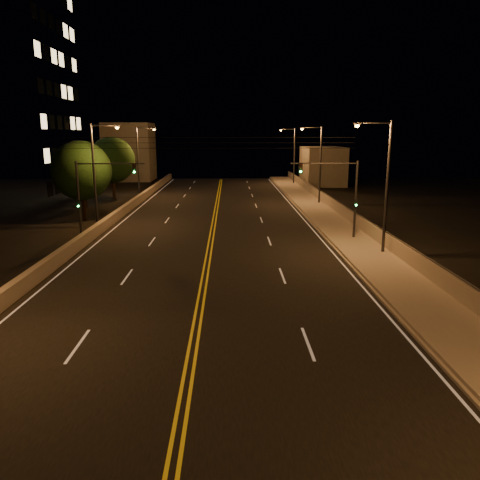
{
  "coord_description": "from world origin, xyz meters",
  "views": [
    {
      "loc": [
        1.43,
        -6.47,
        8.09
      ],
      "look_at": [
        2.0,
        18.0,
        2.5
      ],
      "focal_mm": 35.0,
      "sensor_mm": 36.0,
      "label": 1
    }
  ],
  "objects_px": {
    "streetlight_5": "(97,168)",
    "tree_0": "(81,171)",
    "streetlight_1": "(383,179)",
    "tree_2": "(112,160)",
    "traffic_signal_right": "(343,191)",
    "streetlight_2": "(318,160)",
    "streetlight_6": "(140,157)",
    "streetlight_3": "(293,152)",
    "traffic_signal_left": "(92,192)",
    "tree_1": "(83,170)"
  },
  "relations": [
    {
      "from": "streetlight_5",
      "to": "tree_0",
      "type": "xyz_separation_m",
      "value": [
        -2.41,
        3.4,
        -0.45
      ]
    },
    {
      "from": "streetlight_1",
      "to": "tree_2",
      "type": "distance_m",
      "value": 37.97
    },
    {
      "from": "traffic_signal_right",
      "to": "streetlight_2",
      "type": "bearing_deg",
      "value": 85.3
    },
    {
      "from": "streetlight_2",
      "to": "tree_0",
      "type": "height_order",
      "value": "streetlight_2"
    },
    {
      "from": "streetlight_5",
      "to": "tree_0",
      "type": "height_order",
      "value": "streetlight_5"
    },
    {
      "from": "streetlight_6",
      "to": "tree_2",
      "type": "distance_m",
      "value": 3.56
    },
    {
      "from": "streetlight_1",
      "to": "streetlight_3",
      "type": "xyz_separation_m",
      "value": [
        0.0,
        44.65,
        0.0
      ]
    },
    {
      "from": "streetlight_3",
      "to": "streetlight_5",
      "type": "distance_m",
      "value": 40.44
    },
    {
      "from": "streetlight_1",
      "to": "traffic_signal_left",
      "type": "relative_size",
      "value": 1.45
    },
    {
      "from": "streetlight_2",
      "to": "streetlight_5",
      "type": "distance_m",
      "value": 24.84
    },
    {
      "from": "traffic_signal_right",
      "to": "streetlight_3",
      "type": "bearing_deg",
      "value": 87.84
    },
    {
      "from": "streetlight_6",
      "to": "tree_0",
      "type": "bearing_deg",
      "value": -98.27
    },
    {
      "from": "streetlight_1",
      "to": "traffic_signal_left",
      "type": "bearing_deg",
      "value": 167.49
    },
    {
      "from": "tree_0",
      "to": "tree_1",
      "type": "relative_size",
      "value": 1.14
    },
    {
      "from": "streetlight_1",
      "to": "streetlight_2",
      "type": "xyz_separation_m",
      "value": [
        0.0,
        22.93,
        0.0
      ]
    },
    {
      "from": "streetlight_3",
      "to": "streetlight_6",
      "type": "relative_size",
      "value": 1.0
    },
    {
      "from": "streetlight_6",
      "to": "tree_2",
      "type": "xyz_separation_m",
      "value": [
        -3.23,
        -1.46,
        -0.3
      ]
    },
    {
      "from": "streetlight_6",
      "to": "traffic_signal_right",
      "type": "relative_size",
      "value": 1.45
    },
    {
      "from": "streetlight_1",
      "to": "streetlight_5",
      "type": "bearing_deg",
      "value": 154.2
    },
    {
      "from": "tree_0",
      "to": "tree_1",
      "type": "xyz_separation_m",
      "value": [
        -2.26,
        7.97,
        -0.58
      ]
    },
    {
      "from": "streetlight_1",
      "to": "streetlight_5",
      "type": "height_order",
      "value": "same"
    },
    {
      "from": "streetlight_2",
      "to": "traffic_signal_left",
      "type": "relative_size",
      "value": 1.45
    },
    {
      "from": "streetlight_1",
      "to": "traffic_signal_right",
      "type": "bearing_deg",
      "value": 108.56
    },
    {
      "from": "streetlight_5",
      "to": "tree_2",
      "type": "height_order",
      "value": "streetlight_5"
    },
    {
      "from": "traffic_signal_left",
      "to": "streetlight_3",
      "type": "bearing_deg",
      "value": 63.16
    },
    {
      "from": "streetlight_6",
      "to": "tree_0",
      "type": "distance_m",
      "value": 16.74
    },
    {
      "from": "streetlight_2",
      "to": "tree_1",
      "type": "relative_size",
      "value": 1.36
    },
    {
      "from": "streetlight_5",
      "to": "streetlight_2",
      "type": "bearing_deg",
      "value": 30.39
    },
    {
      "from": "streetlight_1",
      "to": "tree_2",
      "type": "height_order",
      "value": "streetlight_1"
    },
    {
      "from": "streetlight_5",
      "to": "traffic_signal_right",
      "type": "distance_m",
      "value": 20.8
    },
    {
      "from": "streetlight_1",
      "to": "streetlight_5",
      "type": "xyz_separation_m",
      "value": [
        -21.43,
        10.36,
        0.0
      ]
    },
    {
      "from": "streetlight_1",
      "to": "tree_2",
      "type": "relative_size",
      "value": 1.16
    },
    {
      "from": "streetlight_5",
      "to": "tree_1",
      "type": "bearing_deg",
      "value": 112.31
    },
    {
      "from": "streetlight_2",
      "to": "streetlight_5",
      "type": "relative_size",
      "value": 1.0
    },
    {
      "from": "traffic_signal_right",
      "to": "tree_2",
      "type": "distance_m",
      "value": 33.62
    },
    {
      "from": "streetlight_2",
      "to": "streetlight_6",
      "type": "height_order",
      "value": "same"
    },
    {
      "from": "streetlight_2",
      "to": "tree_1",
      "type": "xyz_separation_m",
      "value": [
        -26.1,
        -1.19,
        -1.02
      ]
    },
    {
      "from": "tree_0",
      "to": "tree_2",
      "type": "height_order",
      "value": "tree_2"
    },
    {
      "from": "streetlight_2",
      "to": "traffic_signal_left",
      "type": "height_order",
      "value": "streetlight_2"
    },
    {
      "from": "streetlight_6",
      "to": "streetlight_2",
      "type": "bearing_deg",
      "value": -19.04
    },
    {
      "from": "streetlight_3",
      "to": "streetlight_6",
      "type": "distance_m",
      "value": 25.78
    },
    {
      "from": "tree_2",
      "to": "streetlight_6",
      "type": "bearing_deg",
      "value": 24.29
    },
    {
      "from": "traffic_signal_left",
      "to": "tree_1",
      "type": "relative_size",
      "value": 0.93
    },
    {
      "from": "streetlight_2",
      "to": "traffic_signal_left",
      "type": "distance_m",
      "value": 27.45
    },
    {
      "from": "traffic_signal_right",
      "to": "tree_0",
      "type": "distance_m",
      "value": 24.18
    },
    {
      "from": "traffic_signal_left",
      "to": "tree_2",
      "type": "bearing_deg",
      "value": 100.11
    },
    {
      "from": "streetlight_6",
      "to": "traffic_signal_right",
      "type": "distance_m",
      "value": 32.63
    },
    {
      "from": "streetlight_3",
      "to": "tree_0",
      "type": "height_order",
      "value": "streetlight_3"
    },
    {
      "from": "streetlight_1",
      "to": "tree_1",
      "type": "xyz_separation_m",
      "value": [
        -26.1,
        21.74,
        -1.02
      ]
    },
    {
      "from": "streetlight_2",
      "to": "traffic_signal_right",
      "type": "xyz_separation_m",
      "value": [
        -1.51,
        -18.42,
        -1.29
      ]
    }
  ]
}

